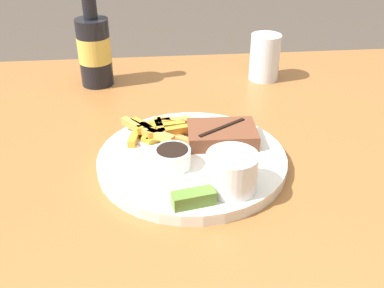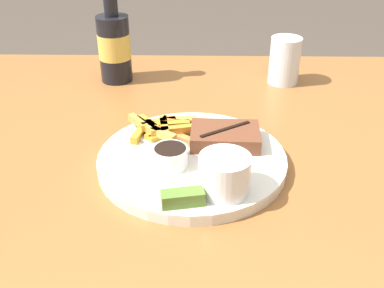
{
  "view_description": "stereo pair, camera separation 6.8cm",
  "coord_description": "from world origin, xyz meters",
  "px_view_note": "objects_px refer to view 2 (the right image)",
  "views": [
    {
      "loc": [
        -0.06,
        -0.58,
        1.15
      ],
      "look_at": [
        0.0,
        0.0,
        0.8
      ],
      "focal_mm": 42.0,
      "sensor_mm": 36.0,
      "label": 1
    },
    {
      "loc": [
        0.01,
        -0.59,
        1.15
      ],
      "look_at": [
        0.0,
        0.0,
        0.8
      ],
      "focal_mm": 42.0,
      "sensor_mm": 36.0,
      "label": 2
    }
  ],
  "objects_px": {
    "steak_portion": "(225,136)",
    "coleslaw_cup": "(225,172)",
    "dinner_plate": "(192,160)",
    "pickle_spear": "(183,198)",
    "drinking_glass": "(285,61)",
    "beer_bottle": "(114,44)",
    "fork_utensil": "(151,142)",
    "dipping_sauce_cup": "(170,156)"
  },
  "relations": [
    {
      "from": "steak_portion",
      "to": "coleslaw_cup",
      "type": "bearing_deg",
      "value": -93.11
    },
    {
      "from": "coleslaw_cup",
      "to": "drinking_glass",
      "type": "height_order",
      "value": "drinking_glass"
    },
    {
      "from": "steak_portion",
      "to": "coleslaw_cup",
      "type": "height_order",
      "value": "coleslaw_cup"
    },
    {
      "from": "pickle_spear",
      "to": "dinner_plate",
      "type": "bearing_deg",
      "value": 85.33
    },
    {
      "from": "drinking_glass",
      "to": "coleslaw_cup",
      "type": "bearing_deg",
      "value": -109.21
    },
    {
      "from": "drinking_glass",
      "to": "dinner_plate",
      "type": "bearing_deg",
      "value": -120.11
    },
    {
      "from": "beer_bottle",
      "to": "drinking_glass",
      "type": "relative_size",
      "value": 2.28
    },
    {
      "from": "dipping_sauce_cup",
      "to": "drinking_glass",
      "type": "relative_size",
      "value": 0.54
    },
    {
      "from": "pickle_spear",
      "to": "coleslaw_cup",
      "type": "bearing_deg",
      "value": 29.28
    },
    {
      "from": "steak_portion",
      "to": "drinking_glass",
      "type": "distance_m",
      "value": 0.33
    },
    {
      "from": "steak_portion",
      "to": "dinner_plate",
      "type": "bearing_deg",
      "value": -144.16
    },
    {
      "from": "dinner_plate",
      "to": "pickle_spear",
      "type": "xyz_separation_m",
      "value": [
        -0.01,
        -0.12,
        0.02
      ]
    },
    {
      "from": "steak_portion",
      "to": "drinking_glass",
      "type": "height_order",
      "value": "drinking_glass"
    },
    {
      "from": "coleslaw_cup",
      "to": "dipping_sauce_cup",
      "type": "height_order",
      "value": "coleslaw_cup"
    },
    {
      "from": "fork_utensil",
      "to": "dinner_plate",
      "type": "bearing_deg",
      "value": 0.0
    },
    {
      "from": "coleslaw_cup",
      "to": "drinking_glass",
      "type": "bearing_deg",
      "value": 70.79
    },
    {
      "from": "dinner_plate",
      "to": "pickle_spear",
      "type": "relative_size",
      "value": 4.86
    },
    {
      "from": "coleslaw_cup",
      "to": "pickle_spear",
      "type": "xyz_separation_m",
      "value": [
        -0.06,
        -0.03,
        -0.02
      ]
    },
    {
      "from": "dipping_sauce_cup",
      "to": "beer_bottle",
      "type": "bearing_deg",
      "value": 111.02
    },
    {
      "from": "dinner_plate",
      "to": "coleslaw_cup",
      "type": "height_order",
      "value": "coleslaw_cup"
    },
    {
      "from": "drinking_glass",
      "to": "beer_bottle",
      "type": "bearing_deg",
      "value": 178.9
    },
    {
      "from": "fork_utensil",
      "to": "drinking_glass",
      "type": "bearing_deg",
      "value": 77.02
    },
    {
      "from": "coleslaw_cup",
      "to": "fork_utensil",
      "type": "xyz_separation_m",
      "value": [
        -0.11,
        0.13,
        -0.03
      ]
    },
    {
      "from": "dipping_sauce_cup",
      "to": "pickle_spear",
      "type": "xyz_separation_m",
      "value": [
        0.02,
        -0.09,
        -0.01
      ]
    },
    {
      "from": "beer_bottle",
      "to": "drinking_glass",
      "type": "xyz_separation_m",
      "value": [
        0.36,
        -0.01,
        -0.03
      ]
    },
    {
      "from": "steak_portion",
      "to": "beer_bottle",
      "type": "relative_size",
      "value": 0.49
    },
    {
      "from": "coleslaw_cup",
      "to": "dipping_sauce_cup",
      "type": "distance_m",
      "value": 0.1
    },
    {
      "from": "steak_portion",
      "to": "beer_bottle",
      "type": "height_order",
      "value": "beer_bottle"
    },
    {
      "from": "fork_utensil",
      "to": "drinking_glass",
      "type": "relative_size",
      "value": 1.24
    },
    {
      "from": "coleslaw_cup",
      "to": "beer_bottle",
      "type": "relative_size",
      "value": 0.31
    },
    {
      "from": "dipping_sauce_cup",
      "to": "beer_bottle",
      "type": "xyz_separation_m",
      "value": [
        -0.14,
        0.37,
        0.05
      ]
    },
    {
      "from": "coleslaw_cup",
      "to": "beer_bottle",
      "type": "bearing_deg",
      "value": 116.93
    },
    {
      "from": "steak_portion",
      "to": "coleslaw_cup",
      "type": "xyz_separation_m",
      "value": [
        -0.01,
        -0.13,
        0.02
      ]
    },
    {
      "from": "coleslaw_cup",
      "to": "dipping_sauce_cup",
      "type": "xyz_separation_m",
      "value": [
        -0.08,
        0.06,
        -0.01
      ]
    },
    {
      "from": "dinner_plate",
      "to": "drinking_glass",
      "type": "distance_m",
      "value": 0.39
    },
    {
      "from": "coleslaw_cup",
      "to": "fork_utensil",
      "type": "bearing_deg",
      "value": 131.82
    },
    {
      "from": "beer_bottle",
      "to": "steak_portion",
      "type": "bearing_deg",
      "value": -53.26
    },
    {
      "from": "dipping_sauce_cup",
      "to": "beer_bottle",
      "type": "relative_size",
      "value": 0.24
    },
    {
      "from": "pickle_spear",
      "to": "beer_bottle",
      "type": "xyz_separation_m",
      "value": [
        -0.16,
        0.46,
        0.05
      ]
    },
    {
      "from": "drinking_glass",
      "to": "pickle_spear",
      "type": "bearing_deg",
      "value": -114.08
    },
    {
      "from": "fork_utensil",
      "to": "beer_bottle",
      "type": "relative_size",
      "value": 0.54
    },
    {
      "from": "dipping_sauce_cup",
      "to": "drinking_glass",
      "type": "distance_m",
      "value": 0.42
    }
  ]
}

